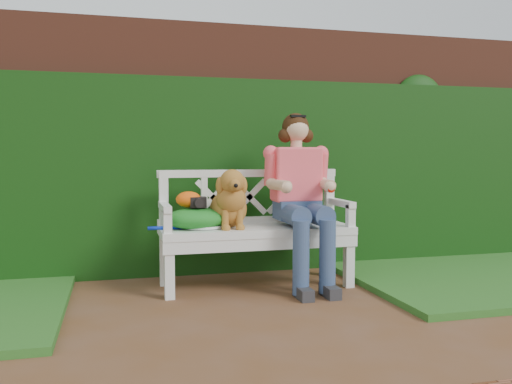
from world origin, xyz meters
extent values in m
plane|color=brown|center=(0.00, 0.00, 0.00)|extent=(60.00, 60.00, 0.00)
cube|color=brown|center=(0.00, 1.90, 1.10)|extent=(10.00, 0.30, 2.20)
cube|color=#10360C|center=(0.00, 1.68, 0.85)|extent=(10.00, 0.18, 1.70)
cube|color=#205C1A|center=(2.40, 0.90, 0.03)|extent=(2.60, 2.00, 0.05)
cube|color=black|center=(-0.16, 1.05, 0.68)|extent=(0.12, 0.09, 0.08)
ellipsoid|color=#E8560C|center=(-0.23, 1.07, 0.70)|extent=(0.22, 0.19, 0.12)
camera|label=1|loc=(-0.77, -3.02, 1.05)|focal=38.00mm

